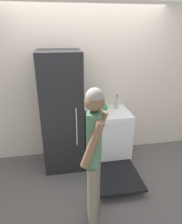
{
  "coord_description": "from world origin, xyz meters",
  "views": [
    {
      "loc": [
        -0.48,
        -3.24,
        2.14
      ],
      "look_at": [
        -0.01,
        -0.45,
        0.97
      ],
      "focal_mm": 32.0,
      "sensor_mm": 36.0,
      "label": 1
    }
  ],
  "objects_px": {
    "tea_kettle": "(97,106)",
    "dutch_oven_pot": "(100,111)",
    "refrigerator": "(62,112)",
    "person": "(94,153)",
    "utensil_jar": "(116,104)",
    "stove_range": "(107,137)"
  },
  "relations": [
    {
      "from": "tea_kettle",
      "to": "dutch_oven_pot",
      "type": "bearing_deg",
      "value": -93.08
    },
    {
      "from": "refrigerator",
      "to": "tea_kettle",
      "type": "distance_m",
      "value": 0.61
    },
    {
      "from": "refrigerator",
      "to": "person",
      "type": "height_order",
      "value": "refrigerator"
    },
    {
      "from": "tea_kettle",
      "to": "person",
      "type": "xyz_separation_m",
      "value": [
        -0.3,
        -1.31,
        -0.02
      ]
    },
    {
      "from": "dutch_oven_pot",
      "to": "tea_kettle",
      "type": "relative_size",
      "value": 1.16
    },
    {
      "from": "dutch_oven_pot",
      "to": "utensil_jar",
      "type": "height_order",
      "value": "utensil_jar"
    },
    {
      "from": "stove_range",
      "to": "utensil_jar",
      "type": "distance_m",
      "value": 0.58
    },
    {
      "from": "refrigerator",
      "to": "utensil_jar",
      "type": "distance_m",
      "value": 0.94
    },
    {
      "from": "refrigerator",
      "to": "stove_range",
      "type": "relative_size",
      "value": 1.43
    },
    {
      "from": "tea_kettle",
      "to": "utensil_jar",
      "type": "bearing_deg",
      "value": 1.05
    },
    {
      "from": "refrigerator",
      "to": "stove_range",
      "type": "bearing_deg",
      "value": -2.04
    },
    {
      "from": "stove_range",
      "to": "dutch_oven_pot",
      "type": "height_order",
      "value": "dutch_oven_pot"
    },
    {
      "from": "dutch_oven_pot",
      "to": "person",
      "type": "height_order",
      "value": "person"
    },
    {
      "from": "stove_range",
      "to": "dutch_oven_pot",
      "type": "bearing_deg",
      "value": -153.13
    },
    {
      "from": "stove_range",
      "to": "utensil_jar",
      "type": "xyz_separation_m",
      "value": [
        0.18,
        0.17,
        0.53
      ]
    },
    {
      "from": "refrigerator",
      "to": "tea_kettle",
      "type": "relative_size",
      "value": 7.73
    },
    {
      "from": "refrigerator",
      "to": "tea_kettle",
      "type": "height_order",
      "value": "refrigerator"
    },
    {
      "from": "person",
      "to": "stove_range",
      "type": "bearing_deg",
      "value": -0.63
    },
    {
      "from": "refrigerator",
      "to": "person",
      "type": "xyz_separation_m",
      "value": [
        0.3,
        -1.18,
        0.0
      ]
    },
    {
      "from": "refrigerator",
      "to": "person",
      "type": "bearing_deg",
      "value": -75.89
    },
    {
      "from": "stove_range",
      "to": "utensil_jar",
      "type": "relative_size",
      "value": 5.06
    },
    {
      "from": "refrigerator",
      "to": "person",
      "type": "relative_size",
      "value": 1.14
    }
  ]
}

